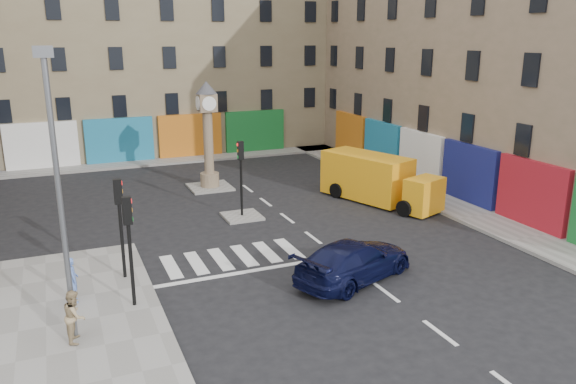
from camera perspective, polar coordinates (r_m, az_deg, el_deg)
ground at (r=21.81m, az=7.10°, el=-8.00°), size 120.00×120.00×0.00m
sidewalk_left at (r=17.53m, az=-23.32°, el=-15.26°), size 7.00×16.00×0.15m
sidewalk_right at (r=34.23m, az=11.47°, el=0.72°), size 2.60×30.00×0.15m
sidewalk_far at (r=40.83m, az=-13.66°, el=3.00°), size 32.00×2.40×0.15m
island_near at (r=27.89m, az=-4.69°, el=-2.47°), size 1.80×1.80×0.12m
island_far at (r=33.42m, az=-7.92°, el=0.50°), size 2.40×2.40×0.12m
building_right at (r=37.08m, az=20.49°, el=13.61°), size 10.00×30.00×16.00m
building_far at (r=45.65m, az=-15.62°, el=14.84°), size 32.00×10.00×17.00m
traffic_light_left_near at (r=18.56m, az=-15.86°, el=-4.12°), size 0.28×0.22×3.70m
traffic_light_left_far at (r=20.83m, az=-16.72°, el=-2.02°), size 0.28×0.22×3.70m
traffic_light_island at (r=27.21m, az=-4.81°, el=2.61°), size 0.28×0.22×3.70m
lamp_post at (r=16.50m, az=-22.32°, el=0.73°), size 0.50×0.25×8.30m
clock_pillar at (r=32.68m, az=-8.15°, el=6.41°), size 1.20×1.20×6.10m
navy_sedan at (r=20.84m, az=6.74°, el=-6.93°), size 5.53×3.84×1.49m
yellow_van at (r=30.50m, az=8.97°, el=1.28°), size 4.21×7.12×2.49m
pedestrian_blue at (r=20.02m, az=-21.05°, el=-8.32°), size 0.45×0.62×1.56m
pedestrian_tan at (r=17.61m, az=-20.85°, el=-11.66°), size 0.70×0.84×1.56m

